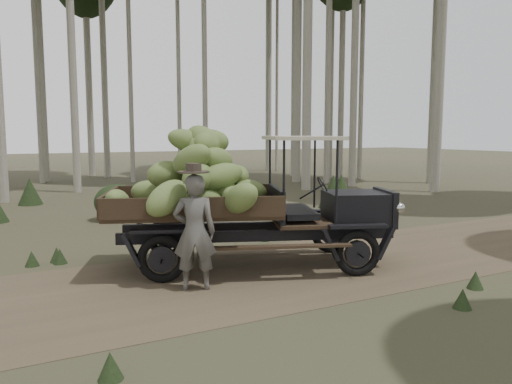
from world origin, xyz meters
TOP-DOWN VIEW (x-y plane):
  - ground at (0.00, 0.00)m, footprint 120.00×120.00m
  - dirt_track at (0.00, 0.00)m, footprint 70.00×4.00m
  - banana_truck at (0.45, 0.65)m, footprint 5.64×3.58m
  - farmer at (-0.59, -0.30)m, footprint 0.81×0.68m
  - undergrowth at (-2.17, 0.67)m, footprint 18.06×24.46m

SIDE VIEW (x-z plane):
  - ground at x=0.00m, z-range 0.00..0.00m
  - dirt_track at x=0.00m, z-range 0.00..0.01m
  - undergrowth at x=-2.17m, z-range -0.13..1.14m
  - farmer at x=-0.59m, z-range -0.06..2.01m
  - banana_truck at x=0.45m, z-range 0.18..2.96m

